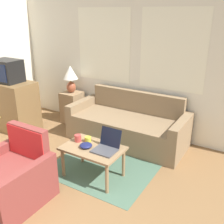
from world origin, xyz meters
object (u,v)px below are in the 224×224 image
Objects in this scene: cup_navy at (88,139)px; snack_bowl at (86,145)px; couch at (129,126)px; armchair at (12,179)px; television at (7,71)px; cup_yellow at (78,138)px; coffee_table at (93,151)px; laptop at (107,146)px; table_lamp at (71,76)px.

snack_bowl is at bearing -63.52° from cup_navy.
couch is 2.38× the size of armchair.
television is 5.51× the size of cup_yellow.
armchair is 1.08m from cup_navy.
television is at bearing -161.71° from couch.
armchair is 1.04m from coffee_table.
couch is 3.81× the size of television.
cup_navy is (-0.34, 0.05, -0.02)m from laptop.
armchair is (-0.46, -2.09, 0.00)m from couch.
cup_navy is at bearing 116.48° from snack_bowl.
cup_yellow is at bearing -152.93° from cup_navy.
table_lamp is 6.07× the size of cup_navy.
couch is at bearing 94.68° from coffee_table.
table_lamp is at bearing 48.94° from television.
couch is 3.76× the size of table_lamp.
television is at bearing 166.36° from cup_yellow.
coffee_table is at bearing -165.64° from laptop.
table_lamp reaches higher than couch.
television is at bearing 140.29° from armchair.
laptop is 3.30× the size of cup_yellow.
coffee_table is 2.54× the size of laptop.
snack_bowl is (0.20, -0.08, -0.02)m from cup_yellow.
laptop is at bearing 1.09° from cup_yellow.
laptop is at bearing -38.48° from table_lamp.
couch is at bearing 87.19° from cup_navy.
couch reaches higher than cup_yellow.
coffee_table is (0.55, 0.87, 0.11)m from armchair.
coffee_table is at bearing -33.89° from cup_navy.
laptop is 0.47m from cup_yellow.
armchair is 1.21m from laptop.
couch reaches higher than laptop.
armchair is 2.52m from table_lamp.
armchair is 9.58× the size of cup_navy.
table_lamp is (-1.38, 0.16, 0.68)m from couch.
table_lamp reaches higher than armchair.
couch is at bearing 90.87° from snack_bowl.
television is 1.15m from table_lamp.
armchair is 0.98m from snack_bowl.
cup_yellow reaches higher than cup_navy.
cup_yellow is (-0.18, -1.17, 0.23)m from couch.
armchair is 2.67× the size of laptop.
cup_navy is 0.92× the size of cup_yellow.
table_lamp is 1.85m from cup_yellow.
television is 2.31m from snack_bowl.
table_lamp reaches higher than laptop.
cup_yellow is at bearing -48.07° from table_lamp.
cup_navy is at bearing -43.82° from table_lamp.
television is 2.10m from cup_yellow.
television is (-2.12, -0.70, 0.86)m from couch.
cup_yellow is at bearing -178.91° from laptop.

